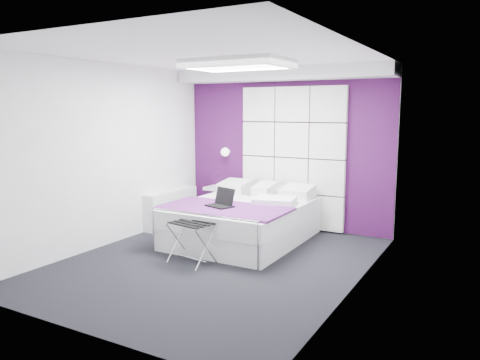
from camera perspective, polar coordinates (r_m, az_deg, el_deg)
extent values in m
plane|color=black|center=(6.12, -3.09, -9.96)|extent=(4.40, 4.40, 0.00)
plane|color=white|center=(5.84, -3.30, 15.01)|extent=(4.40, 4.40, 0.00)
plane|color=silver|center=(7.78, 5.52, 3.77)|extent=(3.60, 0.00, 3.60)
plane|color=silver|center=(6.97, -15.83, 2.94)|extent=(0.00, 4.40, 4.40)
plane|color=silver|center=(5.11, 14.12, 1.08)|extent=(0.00, 4.40, 4.40)
cube|color=#3C0E3E|center=(7.77, 5.49, 3.77)|extent=(3.58, 0.02, 2.58)
cube|color=white|center=(7.54, 4.87, 12.76)|extent=(3.58, 0.50, 0.20)
sphere|color=white|center=(8.14, -1.68, 3.46)|extent=(0.15, 0.15, 0.15)
cube|color=white|center=(8.01, -8.40, -3.37)|extent=(0.22, 1.20, 0.60)
cube|color=white|center=(7.03, 0.28, -6.16)|extent=(1.68, 2.10, 0.31)
cube|color=white|center=(6.96, 0.28, -3.86)|extent=(1.72, 2.14, 0.26)
cube|color=#53195C|center=(6.48, -1.98, -3.47)|extent=(1.78, 0.94, 0.03)
cube|color=white|center=(8.25, -2.51, -1.01)|extent=(0.47, 0.37, 0.05)
cube|color=black|center=(5.98, -5.94, -5.27)|extent=(0.53, 0.39, 0.01)
cube|color=black|center=(6.52, -2.50, -3.18)|extent=(0.36, 0.25, 0.02)
cube|color=black|center=(6.60, -1.93, -1.88)|extent=(0.36, 0.01, 0.24)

